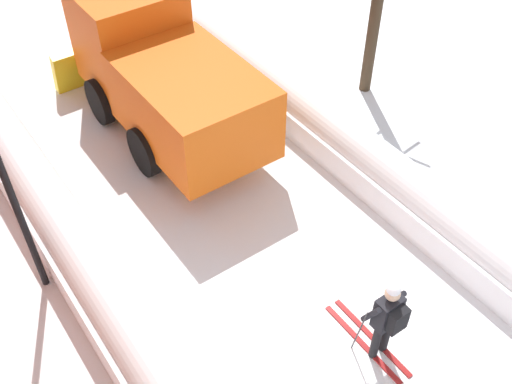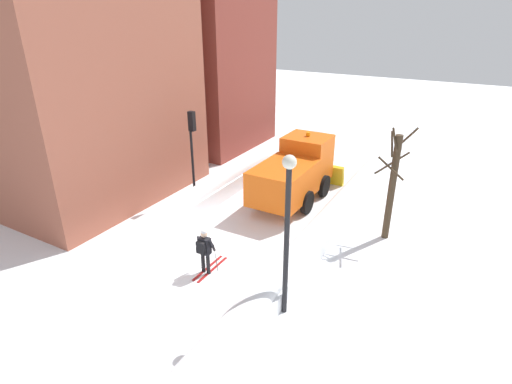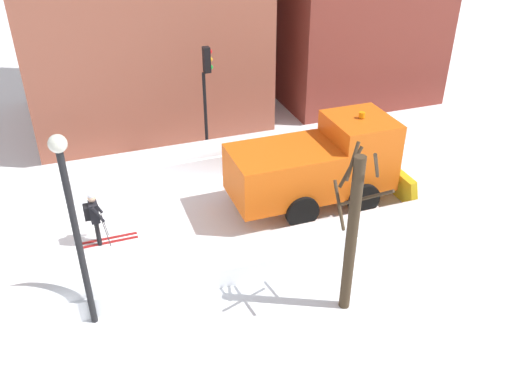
% 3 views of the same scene
% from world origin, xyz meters
% --- Properties ---
extents(ground_plane, '(80.00, 80.00, 0.00)m').
position_xyz_m(ground_plane, '(0.00, 10.00, 0.00)').
color(ground_plane, white).
extents(snowbank_right, '(1.10, 36.00, 1.07)m').
position_xyz_m(snowbank_right, '(3.00, 10.00, 0.48)').
color(snowbank_right, white).
rests_on(snowbank_right, ground).
extents(plow_truck, '(3.20, 5.98, 3.12)m').
position_xyz_m(plow_truck, '(0.41, 6.94, 1.48)').
color(plow_truck, orange).
rests_on(plow_truck, ground).
extents(skier, '(0.62, 1.80, 1.81)m').
position_xyz_m(skier, '(0.26, -0.35, 1.00)').
color(skier, black).
rests_on(skier, ground).
extents(bare_tree_near, '(1.45, 1.35, 4.79)m').
position_xyz_m(bare_tree_near, '(5.26, 5.40, 2.36)').
color(bare_tree_near, '#403122').
rests_on(bare_tree_near, ground).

